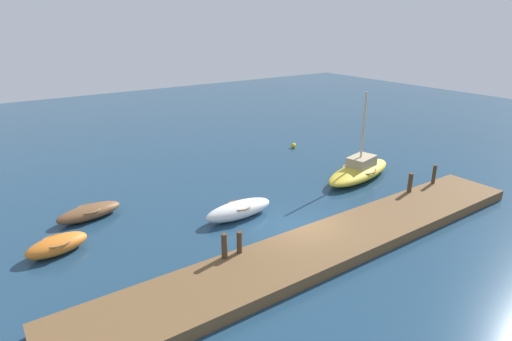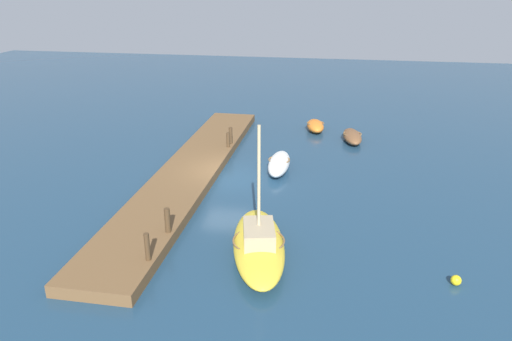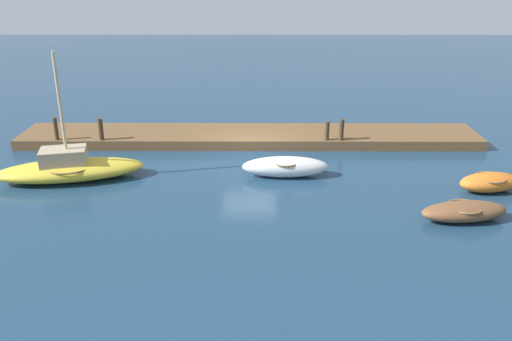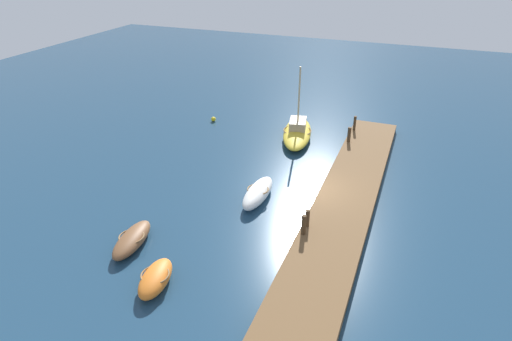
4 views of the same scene
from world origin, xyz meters
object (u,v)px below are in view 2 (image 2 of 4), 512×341
Objects in this scene: sailboat_yellow at (259,243)px; mooring_post_mid_west at (228,140)px; mooring_post_west at (231,136)px; rowboat_brown at (352,136)px; rowboat_white at (279,163)px; marker_buoy at (456,280)px; dinghy_orange at (315,126)px; mooring_post_east at (147,247)px; mooring_post_mid_east at (168,220)px.

sailboat_yellow is 11.47m from mooring_post_mid_west.
rowboat_brown is at bearing 113.36° from mooring_post_west.
rowboat_white is 12.04m from marker_buoy.
dinghy_orange is 18.98m from mooring_post_east.
rowboat_brown is 0.89× the size of rowboat_white.
mooring_post_east is at bearing -25.37° from dinghy_orange.
mooring_post_mid_east is (-0.30, -3.70, 0.49)m from sailboat_yellow.
marker_buoy is at bearing 71.52° from sailboat_yellow.
mooring_post_mid_east is 2.83× the size of marker_buoy.
mooring_post_west reaches higher than rowboat_white.
mooring_post_mid_east is at bearing 0.00° from mooring_post_west.
rowboat_brown is at bearing -167.55° from marker_buoy.
rowboat_white is 3.46× the size of mooring_post_mid_east.
sailboat_yellow is 16.81× the size of marker_buoy.
mooring_post_mid_west is (3.83, -7.33, 0.58)m from rowboat_brown.
mooring_post_mid_east reaches higher than marker_buoy.
mooring_post_mid_east is at bearing -27.17° from dinghy_orange.
rowboat_brown is 8.01m from mooring_post_west.
mooring_post_east is 2.94× the size of marker_buoy.
mooring_post_mid_east is 2.09m from mooring_post_east.
mooring_post_east is at bearing 0.00° from mooring_post_west.
sailboat_yellow is at bearing 1.99° from rowboat_white.
dinghy_orange is 7.50m from mooring_post_mid_west.
mooring_post_west is at bearing 180.00° from mooring_post_mid_west.
sailboat_yellow is (8.76, 0.37, 0.07)m from rowboat_white.
mooring_post_mid_west is at bearing -137.20° from marker_buoy.
mooring_post_mid_west reaches higher than rowboat_white.
marker_buoy is at bearing 4.81° from rowboat_brown.
mooring_post_mid_east is at bearing -107.14° from sailboat_yellow.
mooring_post_west reaches higher than mooring_post_mid_west.
dinghy_orange is at bearing 136.18° from mooring_post_west.
rowboat_white is at bearing -142.09° from marker_buoy.
mooring_post_east is at bearing -76.65° from sailboat_yellow.
mooring_post_east is at bearing 0.00° from mooring_post_mid_west.
mooring_post_mid_east is (10.54, 0.00, 0.07)m from mooring_post_mid_west.
mooring_post_west is 2.79× the size of marker_buoy.
mooring_post_east reaches higher than rowboat_white.
sailboat_yellow is 3.75m from mooring_post_mid_east.
rowboat_white is 9.10m from mooring_post_mid_east.
dinghy_orange is at bearing -134.59° from rowboat_brown.
mooring_post_west is at bearing -54.42° from dinghy_orange.
sailboat_yellow is at bearing 17.83° from mooring_post_west.
mooring_post_west is 0.67m from mooring_post_mid_west.
mooring_post_east is (13.30, 0.00, 0.03)m from mooring_post_west.
mooring_post_west is (3.16, -7.33, 0.64)m from rowboat_brown.
mooring_post_mid_west is at bearing -50.87° from dinghy_orange.
rowboat_white is at bearing -21.50° from dinghy_orange.
mooring_post_west is at bearing -138.80° from marker_buoy.
mooring_post_west is 16.31m from marker_buoy.
mooring_post_east is at bearing -17.97° from rowboat_white.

